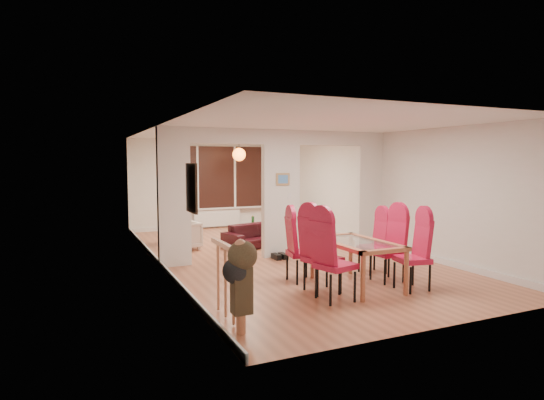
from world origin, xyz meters
TOP-DOWN VIEW (x-y plane):
  - floor at (0.00, 0.00)m, footprint 5.00×9.00m
  - room_walls at (0.00, 0.00)m, footprint 5.00×9.00m
  - divider_wall at (0.00, 0.00)m, footprint 5.00×0.18m
  - bay_window_blinds at (0.00, 4.44)m, footprint 3.00×0.08m
  - radiator at (0.00, 4.40)m, footprint 1.40×0.08m
  - pendant_light at (0.30, 3.30)m, footprint 0.36×0.36m
  - stair_newel at (-2.25, -3.20)m, footprint 0.40×1.20m
  - wall_poster at (-2.47, -2.40)m, footprint 0.04×0.52m
  - pillar_photo at (0.00, -0.10)m, footprint 0.30×0.03m
  - dining_table at (0.09, -2.58)m, footprint 0.86×1.53m
  - dining_chair_la at (-0.60, -3.06)m, footprint 0.58×0.58m
  - dining_chair_lb at (-0.55, -2.63)m, footprint 0.58×0.58m
  - dining_chair_lc at (-0.54, -1.96)m, footprint 0.51×0.51m
  - dining_chair_ra at (0.76, -3.09)m, footprint 0.53×0.53m
  - dining_chair_rb at (0.73, -2.53)m, footprint 0.48×0.48m
  - dining_chair_rc at (0.85, -1.98)m, footprint 0.44×0.44m
  - sofa at (0.06, 1.23)m, footprint 1.89×1.12m
  - armchair at (-1.71, 1.52)m, footprint 0.79×0.80m
  - person at (-1.76, 2.25)m, footprint 0.67×0.49m
  - television at (2.00, 3.24)m, footprint 1.03×0.44m
  - coffee_table at (0.34, 2.60)m, footprint 1.11×0.65m
  - bottle at (0.46, 2.69)m, footprint 0.07×0.07m
  - bowl at (0.26, 2.52)m, footprint 0.22×0.22m
  - shoes at (-0.15, -0.27)m, footprint 0.26×0.28m

SIDE VIEW (x-z plane):
  - floor at x=0.00m, z-range -0.01..0.01m
  - shoes at x=-0.15m, z-range 0.00..0.11m
  - coffee_table at x=0.34m, z-range 0.00..0.24m
  - sofa at x=0.06m, z-range 0.00..0.52m
  - bowl at x=0.26m, z-range 0.24..0.30m
  - television at x=2.00m, z-range 0.00..0.60m
  - radiator at x=0.00m, z-range 0.05..0.55m
  - armchair at x=-1.71m, z-range 0.00..0.63m
  - dining_table at x=0.09m, z-range 0.00..0.72m
  - bottle at x=0.46m, z-range 0.24..0.53m
  - dining_chair_rc at x=0.85m, z-range 0.00..1.03m
  - dining_chair_lc at x=-0.54m, z-range 0.00..1.10m
  - stair_newel at x=-2.25m, z-range 0.00..1.10m
  - dining_chair_ra at x=0.76m, z-range 0.00..1.12m
  - dining_chair_rb at x=0.73m, z-range 0.00..1.13m
  - dining_chair_la at x=-0.60m, z-range 0.00..1.18m
  - dining_chair_lb at x=-0.55m, z-range 0.00..1.19m
  - person at x=-1.76m, z-range 0.00..1.68m
  - room_walls at x=0.00m, z-range 0.00..2.60m
  - divider_wall at x=0.00m, z-range 0.00..2.60m
  - bay_window_blinds at x=0.00m, z-range 0.60..2.40m
  - wall_poster at x=-2.47m, z-range 1.27..1.94m
  - pillar_photo at x=0.00m, z-range 1.48..1.73m
  - pendant_light at x=0.30m, z-range 1.97..2.33m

